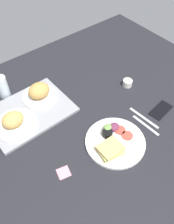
{
  "coord_description": "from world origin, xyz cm",
  "views": [
    {
      "loc": [
        -47.82,
        -59.86,
        98.04
      ],
      "look_at": [
        2.0,
        3.0,
        4.0
      ],
      "focal_mm": 37.53,
      "sensor_mm": 36.0,
      "label": 1
    }
  ],
  "objects": [
    {
      "name": "plate_with_salad",
      "position": [
        1.84,
        -18.32,
        1.66
      ],
      "size": [
        29.61,
        29.61,
        5.4
      ],
      "color": "white",
      "rests_on": "ground_plane"
    },
    {
      "name": "cell_phone",
      "position": [
        36.9,
        -18.81,
        0.4
      ],
      "size": [
        15.24,
        9.07,
        0.8
      ],
      "primitive_type": "cube",
      "rotation": [
        0.0,
        0.0,
        0.13
      ],
      "color": "black",
      "rests_on": "ground_plane"
    },
    {
      "name": "bread_plate_far",
      "position": [
        -10.92,
        29.82,
        5.48
      ],
      "size": [
        19.6,
        19.6,
        9.65
      ],
      "color": "white",
      "rests_on": "serving_tray"
    },
    {
      "name": "ground_plane",
      "position": [
        0.0,
        0.0,
        -1.5
      ],
      "size": [
        190.0,
        150.0,
        3.0
      ],
      "primitive_type": "cube",
      "color": "black"
    },
    {
      "name": "drinking_glass",
      "position": [
        -25.2,
        46.09,
        6.47
      ],
      "size": [
        6.52,
        6.52,
        12.93
      ],
      "primitive_type": "cylinder",
      "color": "silver",
      "rests_on": "ground_plane"
    },
    {
      "name": "serving_tray",
      "position": [
        -21.13,
        25.04,
        0.8
      ],
      "size": [
        45.59,
        33.81,
        1.6
      ],
      "primitive_type": "cube",
      "rotation": [
        0.0,
        0.0,
        0.02
      ],
      "color": "gray",
      "rests_on": "ground_plane"
    },
    {
      "name": "bread_plate_near",
      "position": [
        -31.46,
        20.17,
        4.78
      ],
      "size": [
        21.56,
        21.56,
        8.97
      ],
      "color": "white",
      "rests_on": "serving_tray"
    },
    {
      "name": "sticky_note",
      "position": [
        -26.49,
        -15.96,
        0.06
      ],
      "size": [
        6.76,
        6.76,
        0.12
      ],
      "primitive_type": "cube",
      "rotation": [
        0.0,
        0.0,
        -0.24
      ],
      "color": "pink",
      "rests_on": "ground_plane"
    },
    {
      "name": "espresso_cup",
      "position": [
        36.58,
        7.23,
        2.0
      ],
      "size": [
        5.6,
        5.6,
        4.0
      ],
      "primitive_type": "cylinder",
      "color": "silver",
      "rests_on": "ground_plane"
    },
    {
      "name": "knife",
      "position": [
        25.5,
        -16.73,
        0.25
      ],
      "size": [
        2.95,
        19.05,
        0.5
      ],
      "primitive_type": "cube",
      "rotation": [
        0.0,
        0.0,
        1.65
      ],
      "color": "#B7B7BC",
      "rests_on": "ground_plane"
    },
    {
      "name": "fork",
      "position": [
        22.5,
        -20.73,
        0.25
      ],
      "size": [
        2.32,
        17.05,
        0.5
      ],
      "primitive_type": "cube",
      "rotation": [
        0.0,
        0.0,
        1.63
      ],
      "color": "#B7B7BC",
      "rests_on": "ground_plane"
    }
  ]
}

